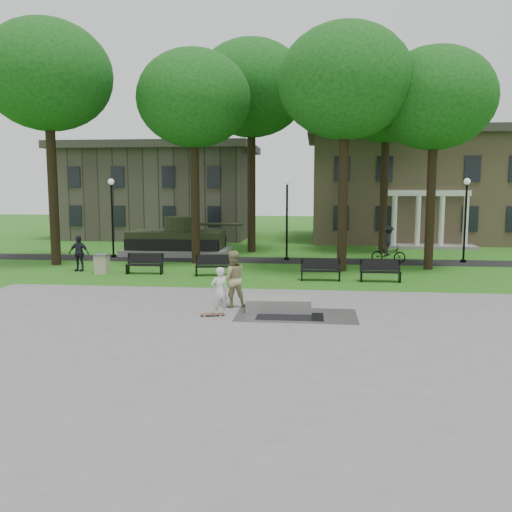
# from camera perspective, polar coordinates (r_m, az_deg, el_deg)

# --- Properties ---
(ground) EXTENTS (120.00, 120.00, 0.00)m
(ground) POSITION_cam_1_polar(r_m,az_deg,el_deg) (19.69, -0.10, -5.18)
(ground) COLOR #2B5514
(ground) RESTS_ON ground
(plaza) EXTENTS (22.00, 16.00, 0.02)m
(plaza) POSITION_cam_1_polar(r_m,az_deg,el_deg) (14.89, -2.25, -9.28)
(plaza) COLOR gray
(plaza) RESTS_ON ground
(footpath) EXTENTS (44.00, 2.60, 0.01)m
(footpath) POSITION_cam_1_polar(r_m,az_deg,el_deg) (31.47, 2.30, -0.46)
(footpath) COLOR black
(footpath) RESTS_ON ground
(building_right) EXTENTS (17.00, 12.00, 8.60)m
(building_right) POSITION_cam_1_polar(r_m,az_deg,el_deg) (45.79, 16.25, 7.13)
(building_right) COLOR #9E8460
(building_right) RESTS_ON ground
(building_left) EXTENTS (15.00, 10.00, 7.20)m
(building_left) POSITION_cam_1_polar(r_m,az_deg,el_deg) (47.46, -9.89, 6.41)
(building_left) COLOR #4C443D
(building_left) RESTS_ON ground
(tree_0) EXTENTS (6.80, 6.80, 12.97)m
(tree_0) POSITION_cam_1_polar(r_m,az_deg,el_deg) (31.98, -21.09, 17.23)
(tree_0) COLOR black
(tree_0) RESTS_ON ground
(tree_1) EXTENTS (6.20, 6.20, 11.63)m
(tree_1) POSITION_cam_1_polar(r_m,az_deg,el_deg) (30.70, -6.56, 16.06)
(tree_1) COLOR black
(tree_1) RESTS_ON ground
(tree_2) EXTENTS (6.60, 6.60, 12.16)m
(tree_2) POSITION_cam_1_polar(r_m,az_deg,el_deg) (28.10, 9.38, 17.58)
(tree_2) COLOR black
(tree_2) RESTS_ON ground
(tree_3) EXTENTS (6.00, 6.00, 11.19)m
(tree_3) POSITION_cam_1_polar(r_m,az_deg,el_deg) (29.53, 18.31, 15.40)
(tree_3) COLOR black
(tree_3) RESTS_ON ground
(tree_4) EXTENTS (7.20, 7.20, 13.50)m
(tree_4) POSITION_cam_1_polar(r_m,az_deg,el_deg) (35.88, -0.49, 17.15)
(tree_4) COLOR black
(tree_4) RESTS_ON ground
(tree_5) EXTENTS (6.40, 6.40, 12.44)m
(tree_5) POSITION_cam_1_polar(r_m,az_deg,el_deg) (36.28, 13.60, 15.69)
(tree_5) COLOR black
(tree_5) RESTS_ON ground
(lamp_left) EXTENTS (0.36, 0.36, 4.73)m
(lamp_left) POSITION_cam_1_polar(r_m,az_deg,el_deg) (33.70, -14.92, 4.57)
(lamp_left) COLOR black
(lamp_left) RESTS_ON ground
(lamp_mid) EXTENTS (0.36, 0.36, 4.73)m
(lamp_mid) POSITION_cam_1_polar(r_m,az_deg,el_deg) (31.49, 3.27, 4.63)
(lamp_mid) COLOR black
(lamp_mid) RESTS_ON ground
(lamp_right) EXTENTS (0.36, 0.36, 4.73)m
(lamp_right) POSITION_cam_1_polar(r_m,az_deg,el_deg) (32.54, 21.20, 4.24)
(lamp_right) COLOR black
(lamp_right) RESTS_ON ground
(tank_monument) EXTENTS (7.45, 3.40, 2.40)m
(tank_monument) POSITION_cam_1_polar(r_m,az_deg,el_deg) (34.37, -8.27, 1.56)
(tank_monument) COLOR gray
(tank_monument) RESTS_ON ground
(puddle) EXTENTS (2.20, 1.20, 0.00)m
(puddle) POSITION_cam_1_polar(r_m,az_deg,el_deg) (17.95, 3.60, -6.37)
(puddle) COLOR black
(puddle) RESTS_ON plaza
(concrete_block) EXTENTS (2.25, 1.11, 0.45)m
(concrete_block) POSITION_cam_1_polar(r_m,az_deg,el_deg) (18.64, 2.39, -5.13)
(concrete_block) COLOR gray
(concrete_block) RESTS_ON plaza
(skateboard) EXTENTS (0.81, 0.39, 0.07)m
(skateboard) POSITION_cam_1_polar(r_m,az_deg,el_deg) (18.01, -4.63, -6.22)
(skateboard) COLOR brown
(skateboard) RESTS_ON plaza
(skateboarder) EXTENTS (0.71, 0.65, 1.62)m
(skateboarder) POSITION_cam_1_polar(r_m,az_deg,el_deg) (17.94, -3.86, -3.73)
(skateboarder) COLOR silver
(skateboarder) RESTS_ON plaza
(friend_watching) EXTENTS (1.19, 1.06, 2.01)m
(friend_watching) POSITION_cam_1_polar(r_m,az_deg,el_deg) (19.17, -2.51, -2.41)
(friend_watching) COLOR tan
(friend_watching) RESTS_ON plaza
(pedestrian_walker) EXTENTS (1.09, 0.50, 1.81)m
(pedestrian_walker) POSITION_cam_1_polar(r_m,az_deg,el_deg) (28.83, -18.15, 0.27)
(pedestrian_walker) COLOR black
(pedestrian_walker) RESTS_ON ground
(cyclist) EXTENTS (1.95, 1.14, 2.09)m
(cyclist) POSITION_cam_1_polar(r_m,az_deg,el_deg) (31.41, 13.78, 0.88)
(cyclist) COLOR black
(cyclist) RESTS_ON ground
(park_bench_0) EXTENTS (1.81, 0.57, 1.00)m
(park_bench_0) POSITION_cam_1_polar(r_m,az_deg,el_deg) (27.16, -11.60, -0.75)
(park_bench_0) COLOR black
(park_bench_0) RESTS_ON ground
(park_bench_1) EXTENTS (1.85, 0.78, 1.00)m
(park_bench_1) POSITION_cam_1_polar(r_m,az_deg,el_deg) (26.16, -4.40, -0.92)
(park_bench_1) COLOR black
(park_bench_1) RESTS_ON ground
(park_bench_2) EXTENTS (1.80, 0.54, 1.00)m
(park_bench_2) POSITION_cam_1_polar(r_m,az_deg,el_deg) (24.90, 6.82, -1.37)
(park_bench_2) COLOR black
(park_bench_2) RESTS_ON ground
(park_bench_3) EXTENTS (1.81, 0.55, 1.00)m
(park_bench_3) POSITION_cam_1_polar(r_m,az_deg,el_deg) (25.03, 12.95, -1.46)
(park_bench_3) COLOR black
(park_bench_3) RESTS_ON ground
(trash_bin) EXTENTS (0.69, 0.69, 0.96)m
(trash_bin) POSITION_cam_1_polar(r_m,az_deg,el_deg) (27.72, -15.93, -0.80)
(trash_bin) COLOR #B9AE98
(trash_bin) RESTS_ON ground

